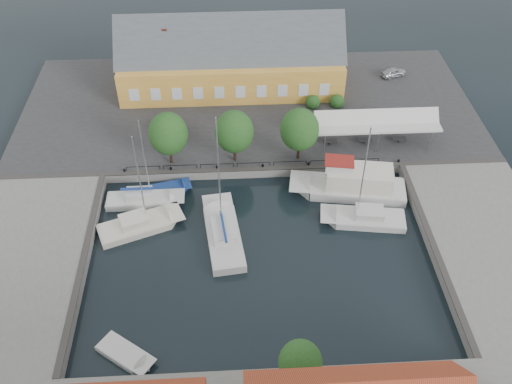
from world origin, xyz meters
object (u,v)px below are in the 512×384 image
car_silver (394,72)px  launch_nw (168,190)px  trawler (352,185)px  west_boat_a (144,201)px  tent_canopy (376,123)px  center_sailboat (223,235)px  east_boat_a (365,219)px  car_red (167,130)px  warehouse (226,60)px  launch_sw (125,355)px  west_boat_b (139,226)px

car_silver → launch_nw: 35.70m
trawler → west_boat_a: (-21.93, -0.39, -0.74)m
car_silver → west_boat_a: bearing=105.4°
tent_canopy → launch_nw: tent_canopy is taller
center_sailboat → launch_nw: 9.34m
trawler → east_boat_a: size_ratio=1.05×
east_boat_a → launch_nw: size_ratio=2.39×
west_boat_a → launch_nw: 3.01m
tent_canopy → east_boat_a: (-3.21, -11.85, -3.42)m
tent_canopy → car_red: (-23.80, 2.61, -1.89)m
tent_canopy → launch_nw: size_ratio=2.78×
warehouse → east_boat_a: size_ratio=2.37×
trawler → launch_sw: trawler is taller
warehouse → launch_nw: size_ratio=5.67×
west_boat_a → west_boat_b: (-0.10, -3.75, -0.01)m
trawler → west_boat_b: bearing=-169.4°
car_silver → launch_nw: size_ratio=0.69×
car_red → center_sailboat: bearing=-94.1°
warehouse → trawler: warehouse is taller
center_sailboat → launch_sw: (-8.03, -12.74, -0.27)m
west_boat_a → west_boat_b: 3.75m
trawler → launch_sw: (-21.72, -18.65, -0.93)m
east_boat_a → launch_nw: 20.88m
warehouse → tent_canopy: warehouse is taller
warehouse → launch_sw: (-8.89, -39.96, -4.34)m
center_sailboat → trawler: size_ratio=1.11×
warehouse → car_red: bearing=-122.6°
warehouse → west_boat_a: 23.89m
tent_canopy → car_red: tent_canopy is taller
car_silver → trawler: trawler is taller
car_silver → car_red: car_red is taller
car_silver → tent_canopy: bearing=138.2°
tent_canopy → west_boat_b: 28.49m
east_boat_a → launch_nw: bearing=163.9°
east_boat_a → tent_canopy: bearing=74.8°
tent_canopy → center_sailboat: (-17.46, -13.36, -3.32)m
tent_canopy → center_sailboat: 22.23m
car_silver → car_red: size_ratio=0.73×
trawler → launch_nw: size_ratio=2.51×
launch_sw → launch_nw: 20.17m
west_boat_a → launch_sw: (0.21, -18.26, -0.18)m
center_sailboat → east_boat_a: (14.24, 1.51, -0.10)m
warehouse → west_boat_b: 27.38m
west_boat_b → trawler: bearing=10.6°
car_red → west_boat_a: (-1.90, -10.45, -1.52)m
car_silver → launch_sw: bearing=122.4°
trawler → car_silver: bearing=66.5°
east_boat_a → launch_nw: east_boat_a is taller
center_sailboat → trawler: center_sailboat is taller
trawler → launch_sw: bearing=-139.3°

